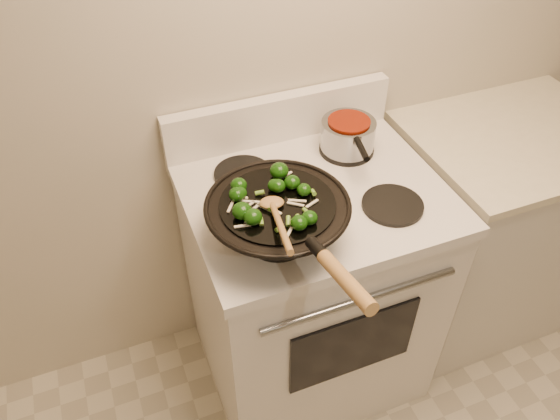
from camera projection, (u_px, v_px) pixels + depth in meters
name	position (u px, v px, depth m)	size (l,w,h in m)	color
stove	(309.00, 286.00, 1.95)	(0.78, 0.67, 1.08)	white
counter_unit	(490.00, 227.00, 2.20)	(0.75, 0.62, 0.91)	silver
wok	(278.00, 219.00, 1.44)	(0.39, 0.64, 0.21)	black
stirfry	(269.00, 196.00, 1.40)	(0.25, 0.26, 0.04)	#103908
wooden_spoon	(277.00, 215.00, 1.33)	(0.10, 0.29, 0.10)	#A1753F
saucepan	(348.00, 135.00, 1.76)	(0.18, 0.28, 0.10)	gray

